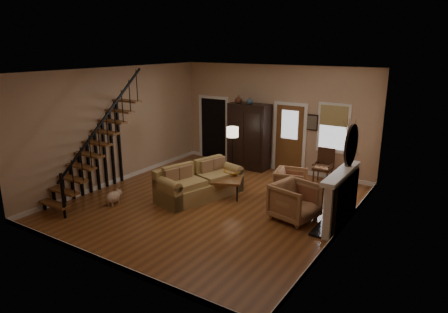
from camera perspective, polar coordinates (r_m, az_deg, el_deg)
The scene contains 15 objects.
room at distance 11.42m, azimuth 1.52°, elevation 3.66°, with size 7.00×7.33×3.30m.
staircase at distance 10.66m, azimuth -18.29°, elevation 2.51°, with size 0.94×2.80×3.20m, color brown, non-canonical shape.
fireplace at distance 9.15m, azimuth 16.60°, elevation -5.12°, with size 0.33×1.95×2.30m.
armoire at distance 12.83m, azimuth 3.62°, elevation 2.90°, with size 1.30×0.60×2.10m, color black, non-canonical shape.
vase_a at distance 12.71m, azimuth 2.10°, elevation 8.18°, with size 0.24×0.24×0.25m, color #4C2619.
vase_b at distance 12.51m, azimuth 3.69°, elevation 7.95°, with size 0.20×0.20×0.21m, color #334C60.
sofa at distance 10.48m, azimuth -3.51°, elevation -3.61°, with size 0.98×2.28×0.85m, color #AB8A4D, non-canonical shape.
coffee_table at distance 10.79m, azimuth 0.61°, elevation -4.01°, with size 0.75×1.29×0.49m, color brown, non-canonical shape.
bowl at distance 10.79m, azimuth 1.26°, elevation -2.33°, with size 0.44×0.44×0.11m, color #C37B16.
books at distance 10.52m, azimuth -0.81°, elevation -2.94°, with size 0.24×0.32×0.06m, color beige, non-canonical shape.
armchair_left at distance 9.31m, azimuth 10.12°, elevation -6.35°, with size 0.93×0.95×0.87m, color brown.
armchair_right at distance 10.69m, azimuth 9.50°, elevation -3.74°, with size 0.78×0.81×0.73m, color brown.
floor_lamp at distance 11.95m, azimuth 1.20°, elevation 0.59°, with size 0.35×0.35×1.55m, color black, non-canonical shape.
side_chair at distance 11.80m, azimuth 13.97°, elevation -1.40°, with size 0.54×0.54×1.02m, color #351D10, non-canonical shape.
dog at distance 10.45m, azimuth -15.57°, elevation -5.73°, with size 0.28×0.48×0.35m, color beige, non-canonical shape.
Camera 1 is at (5.35, -7.80, 3.89)m, focal length 32.00 mm.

